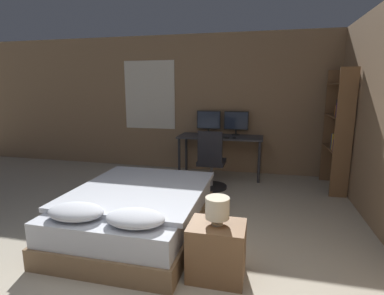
{
  "coord_description": "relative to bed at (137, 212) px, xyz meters",
  "views": [
    {
      "loc": [
        0.87,
        -1.69,
        1.69
      ],
      "look_at": [
        -0.22,
        2.81,
        0.75
      ],
      "focal_mm": 28.0,
      "sensor_mm": 36.0,
      "label": 1
    }
  ],
  "objects": [
    {
      "name": "computer_mouse",
      "position": [
        0.88,
        2.33,
        0.53
      ],
      "size": [
        0.07,
        0.05,
        0.04
      ],
      "color": "black",
      "rests_on": "desk"
    },
    {
      "name": "monitor_left",
      "position": [
        0.33,
        2.75,
        0.77
      ],
      "size": [
        0.47,
        0.16,
        0.46
      ],
      "color": "black",
      "rests_on": "desk"
    },
    {
      "name": "bedside_lamp",
      "position": [
        1.03,
        -0.6,
        0.39
      ],
      "size": [
        0.21,
        0.21,
        0.25
      ],
      "color": "gray",
      "rests_on": "nightstand"
    },
    {
      "name": "office_chair",
      "position": [
        0.56,
        1.73,
        0.13
      ],
      "size": [
        0.52,
        0.52,
        1.0
      ],
      "color": "black",
      "rests_on": "ground_plane"
    },
    {
      "name": "keyboard",
      "position": [
        0.6,
        2.33,
        0.52
      ],
      "size": [
        0.39,
        0.13,
        0.02
      ],
      "color": "black",
      "rests_on": "desk"
    },
    {
      "name": "bed",
      "position": [
        0.0,
        0.0,
        0.0
      ],
      "size": [
        1.48,
        1.96,
        0.6
      ],
      "color": "#846647",
      "rests_on": "ground_plane"
    },
    {
      "name": "desk",
      "position": [
        0.6,
        2.54,
        0.42
      ],
      "size": [
        1.58,
        0.63,
        0.78
      ],
      "color": "#38383D",
      "rests_on": "ground_plane"
    },
    {
      "name": "wall_back",
      "position": [
        0.5,
        2.92,
        1.09
      ],
      "size": [
        12.0,
        0.08,
        2.7
      ],
      "color": "#8E7051",
      "rests_on": "ground_plane"
    },
    {
      "name": "bookshelf",
      "position": [
        2.56,
        2.16,
        0.8
      ],
      "size": [
        0.26,
        0.91,
        1.98
      ],
      "color": "brown",
      "rests_on": "ground_plane"
    },
    {
      "name": "nightstand",
      "position": [
        1.03,
        -0.6,
        -0.01
      ],
      "size": [
        0.5,
        0.39,
        0.5
      ],
      "color": "brown",
      "rests_on": "ground_plane"
    },
    {
      "name": "monitor_right",
      "position": [
        0.87,
        2.75,
        0.77
      ],
      "size": [
        0.47,
        0.16,
        0.46
      ],
      "color": "black",
      "rests_on": "desk"
    }
  ]
}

